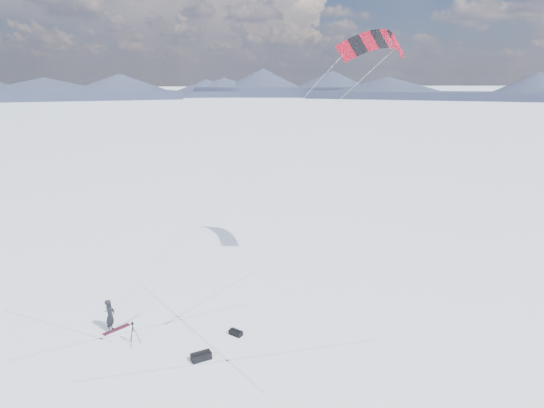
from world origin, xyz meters
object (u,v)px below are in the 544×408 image
object	(u,v)px
tripod	(133,330)
gear_bag_b	(236,333)
snowkiter	(112,331)
snowboard	(116,329)
gear_bag_a	(201,356)

from	to	relation	value
tripod	gear_bag_b	distance (m)	4.88
snowkiter	tripod	distance (m)	2.06
snowboard	tripod	xyz separation A→B (m)	(0.81, -1.64, 0.73)
snowkiter	gear_bag_b	size ratio (longest dim) A/B	2.32
tripod	gear_bag_a	size ratio (longest dim) A/B	1.23
tripod	gear_bag_a	distance (m)	3.64
snowboard	gear_bag_a	distance (m)	5.30
tripod	snowboard	bearing A→B (deg)	116.38
snowboard	gear_bag_a	world-z (taller)	gear_bag_a
tripod	gear_bag_b	world-z (taller)	tripod
snowkiter	gear_bag_b	xyz separation A→B (m)	(5.83, -2.31, 0.13)
snowkiter	gear_bag_a	world-z (taller)	snowkiter
snowkiter	tripod	bearing A→B (deg)	-127.53
gear_bag_a	gear_bag_b	world-z (taller)	gear_bag_a
gear_bag_a	snowboard	bearing A→B (deg)	124.40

